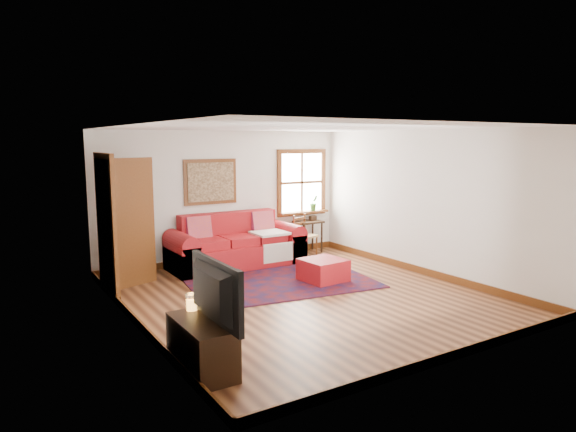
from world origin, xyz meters
TOP-DOWN VIEW (x-y plane):
  - ground at (0.00, 0.00)m, footprint 5.50×5.50m
  - room_envelope at (0.00, 0.02)m, footprint 5.04×5.54m
  - window at (1.78, 2.70)m, footprint 1.18×0.20m
  - doorway at (-2.21, 1.78)m, footprint 0.89×1.08m
  - framed_artwork at (-0.30, 2.71)m, footprint 1.05×0.07m
  - persian_rug at (0.12, 1.01)m, footprint 3.23×2.73m
  - red_leather_sofa at (-0.02, 2.27)m, footprint 2.48×1.03m
  - red_ottoman at (0.73, 0.52)m, footprint 0.70×0.70m
  - side_table at (1.79, 2.52)m, footprint 0.55×0.41m
  - ladder_back_chair at (1.48, 2.24)m, footprint 0.49×0.47m
  - media_cabinet at (-2.27, -1.55)m, footprint 0.42×0.94m
  - television at (-2.25, -1.64)m, footprint 0.14×1.10m
  - candle_hurricane at (-2.22, -1.17)m, footprint 0.12×0.12m

SIDE VIEW (x-z plane):
  - ground at x=0.00m, z-range 0.00..0.00m
  - persian_rug at x=0.12m, z-range 0.00..0.02m
  - red_ottoman at x=0.73m, z-range 0.00..0.37m
  - media_cabinet at x=-2.27m, z-range 0.00..0.52m
  - red_leather_sofa at x=-0.02m, z-range -0.16..0.81m
  - ladder_back_chair at x=1.48m, z-range 0.03..0.88m
  - side_table at x=1.79m, z-range 0.21..0.87m
  - candle_hurricane at x=-2.22m, z-range 0.51..0.69m
  - television at x=-2.25m, z-range 0.52..1.15m
  - doorway at x=-2.21m, z-range 0.00..2.14m
  - window at x=1.78m, z-range 0.62..2.00m
  - framed_artwork at x=-0.30m, z-range 1.13..1.98m
  - room_envelope at x=0.00m, z-range 0.39..2.91m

